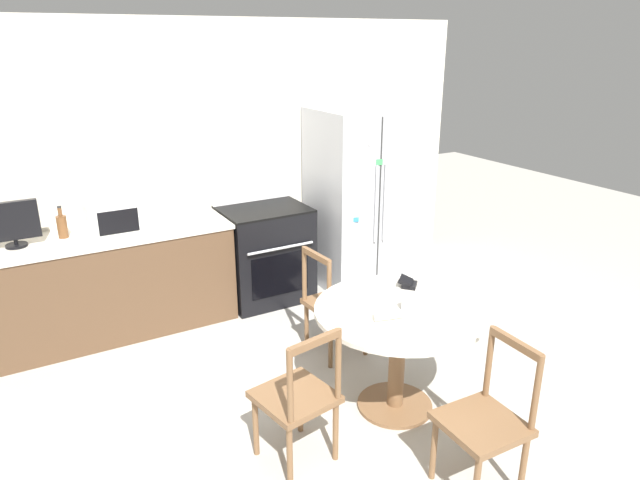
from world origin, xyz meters
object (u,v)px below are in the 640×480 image
at_px(refrigerator, 357,198).
at_px(wallet, 408,283).
at_px(dining_chair_near, 486,422).
at_px(candle_glass, 408,305).
at_px(oven_range, 265,253).
at_px(counter_bottle, 62,226).
at_px(dining_chair_far, 333,304).
at_px(dining_chair_left, 298,398).
at_px(countertop_tv, 12,223).
at_px(microwave, 120,215).

relative_size(refrigerator, wallet, 10.23).
distance_m(dining_chair_near, candle_glass, 0.87).
height_order(oven_range, counter_bottle, counter_bottle).
bearing_deg(dining_chair_far, dining_chair_left, -44.34).
relative_size(oven_range, dining_chair_near, 1.20).
height_order(dining_chair_left, candle_glass, dining_chair_left).
distance_m(refrigerator, dining_chair_near, 3.03).
height_order(oven_range, dining_chair_far, oven_range).
relative_size(counter_bottle, dining_chair_near, 0.29).
height_order(countertop_tv, dining_chair_near, countertop_tv).
bearing_deg(candle_glass, dining_chair_near, -94.51).
bearing_deg(countertop_tv, dining_chair_left, -60.31).
bearing_deg(wallet, oven_range, 99.13).
height_order(oven_range, wallet, oven_range).
height_order(refrigerator, countertop_tv, refrigerator).
distance_m(countertop_tv, dining_chair_left, 2.66).
distance_m(oven_range, microwave, 1.40).
height_order(refrigerator, candle_glass, refrigerator).
relative_size(countertop_tv, dining_chair_near, 0.42).
bearing_deg(dining_chair_left, refrigerator, 39.78).
relative_size(dining_chair_near, wallet, 5.17).
height_order(countertop_tv, dining_chair_far, countertop_tv).
distance_m(countertop_tv, wallet, 3.02).
height_order(microwave, dining_chair_far, microwave).
relative_size(refrigerator, microwave, 3.32).
xyz_separation_m(dining_chair_left, candle_glass, (0.86, 0.09, 0.36)).
height_order(oven_range, microwave, microwave).
height_order(microwave, candle_glass, microwave).
bearing_deg(oven_range, dining_chair_near, -89.99).
relative_size(oven_range, countertop_tv, 2.84).
distance_m(dining_chair_left, candle_glass, 0.94).
height_order(candle_glass, wallet, candle_glass).
relative_size(counter_bottle, candle_glass, 2.88).
bearing_deg(refrigerator, counter_bottle, 176.48).
height_order(oven_range, dining_chair_left, oven_range).
height_order(microwave, wallet, microwave).
distance_m(oven_range, dining_chair_near, 2.89).
bearing_deg(oven_range, dining_chair_left, -110.01).
height_order(counter_bottle, dining_chair_near, counter_bottle).
distance_m(counter_bottle, candle_glass, 2.84).
bearing_deg(dining_chair_left, microwave, 92.37).
bearing_deg(dining_chair_near, countertop_tv, 36.79).
distance_m(counter_bottle, dining_chair_near, 3.50).
distance_m(countertop_tv, candle_glass, 3.04).
distance_m(dining_chair_near, wallet, 1.18).
bearing_deg(candle_glass, wallet, 52.27).
bearing_deg(dining_chair_left, countertop_tv, 109.75).
height_order(countertop_tv, counter_bottle, countertop_tv).
distance_m(dining_chair_left, wallet, 1.20).
bearing_deg(dining_chair_left, counter_bottle, 102.23).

